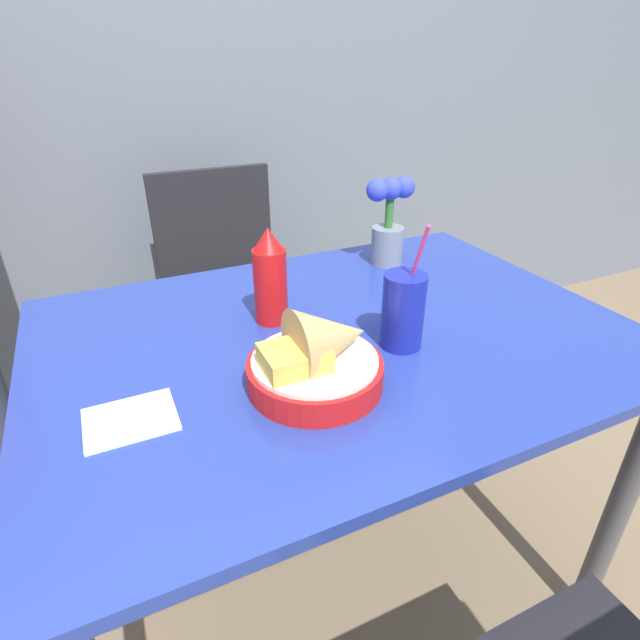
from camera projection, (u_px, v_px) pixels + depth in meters
ground_plane at (332, 571)px, 1.36m from camera, size 12.00×12.00×0.00m
wall_window at (187, 34)px, 1.64m from camera, size 7.00×0.06×2.60m
dining_table at (336, 373)px, 1.05m from camera, size 1.17×0.84×0.75m
chair_far_window at (225, 285)px, 1.71m from camera, size 0.40×0.40×0.92m
food_basket at (320, 358)px, 0.82m from camera, size 0.23×0.23×0.15m
ketchup_bottle at (270, 278)px, 1.00m from camera, size 0.07×0.07×0.20m
drink_cup at (403, 313)px, 0.92m from camera, size 0.08×0.08×0.24m
flower_vase at (389, 221)px, 1.27m from camera, size 0.13×0.08×0.22m
napkin at (130, 420)px, 0.76m from camera, size 0.13×0.11×0.01m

